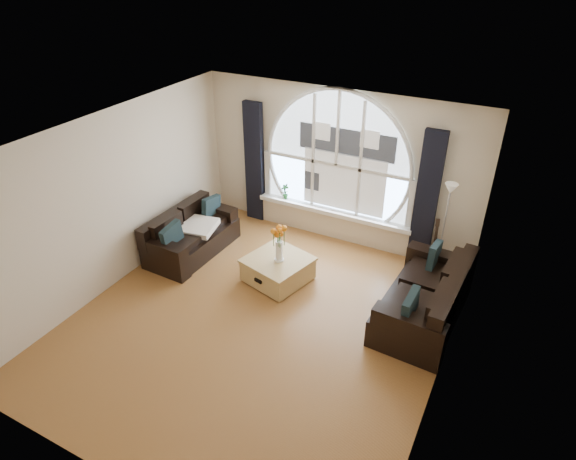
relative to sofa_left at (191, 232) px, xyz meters
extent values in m
cube|color=brown|center=(1.95, -1.05, -0.40)|extent=(5.00, 5.50, 0.01)
cube|color=silver|center=(1.95, -1.05, 2.30)|extent=(5.00, 5.50, 0.01)
cube|color=beige|center=(1.95, 1.70, 0.95)|extent=(5.00, 0.01, 2.70)
cube|color=beige|center=(1.95, -3.80, 0.95)|extent=(5.00, 0.01, 2.70)
cube|color=beige|center=(-0.55, -1.05, 0.95)|extent=(0.01, 5.50, 2.70)
cube|color=beige|center=(4.45, -1.05, 0.95)|extent=(0.01, 5.50, 2.70)
cube|color=silver|center=(4.15, -1.05, 1.95)|extent=(0.92, 5.50, 0.72)
cube|color=silver|center=(1.95, 1.67, 1.23)|extent=(2.60, 0.06, 2.15)
cube|color=white|center=(1.95, 1.60, 0.11)|extent=(2.90, 0.22, 0.08)
cube|color=white|center=(1.95, 1.64, 1.23)|extent=(2.76, 0.08, 2.15)
cube|color=silver|center=(2.10, 1.65, 1.10)|extent=(1.70, 0.02, 1.50)
cube|color=black|center=(0.35, 1.58, 0.75)|extent=(0.35, 0.12, 2.30)
cube|color=black|center=(3.55, 1.58, 0.75)|extent=(0.35, 0.12, 2.30)
cube|color=black|center=(0.00, 0.00, 0.00)|extent=(0.90, 1.72, 0.75)
cube|color=black|center=(3.98, 0.08, 0.00)|extent=(1.06, 1.96, 0.85)
cube|color=tan|center=(1.71, -0.05, -0.18)|extent=(1.10, 1.10, 0.44)
cube|color=silver|center=(0.12, 0.07, 0.10)|extent=(0.63, 0.63, 0.10)
cube|color=white|center=(1.75, -0.07, 0.39)|extent=(0.24, 0.24, 0.70)
cube|color=#B2B2B2|center=(3.92, 1.34, 0.40)|extent=(0.24, 0.24, 1.60)
cube|color=#995B2C|center=(3.84, 1.28, 0.13)|extent=(0.42, 0.35, 1.06)
imported|color=#1E6023|center=(0.98, 1.60, 0.30)|extent=(0.18, 0.15, 0.29)
camera|label=1|loc=(4.82, -5.69, 4.35)|focal=30.81mm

